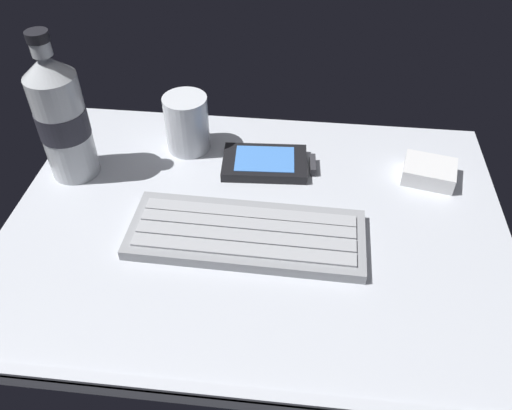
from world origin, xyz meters
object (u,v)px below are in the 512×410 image
Objects in this scene: keyboard at (246,234)px; charger_block at (429,172)px; juice_cup at (187,125)px; water_bottle at (61,117)px; handheld_device at (269,163)px.

charger_block reaches higher than keyboard.
juice_cup is 35.16cm from charger_block.
keyboard is 1.40× the size of water_bottle.
juice_cup reaches higher than keyboard.
handheld_device is (1.53, 14.51, -0.08)cm from keyboard.
keyboard is 3.44× the size of juice_cup.
keyboard reaches higher than handheld_device.
handheld_device is at bearing 179.67° from charger_block.
charger_block is at bearing -6.05° from juice_cup.
handheld_device is at bearing 7.99° from water_bottle.
handheld_device is 13.34cm from juice_cup.
keyboard is 27.92cm from charger_block.
charger_block is (34.86, -3.69, -2.71)cm from juice_cup.
handheld_device is at bearing -15.96° from juice_cup.
juice_cup is at bearing 26.49° from water_bottle.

